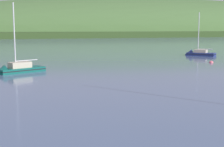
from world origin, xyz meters
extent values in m
cube|color=#314A21|center=(22.11, 224.06, 1.67)|extent=(578.55, 88.16, 3.33)
ellipsoid|color=#476B38|center=(95.15, 248.05, 0.00)|extent=(463.79, 105.81, 55.21)
sphere|color=#4C5B33|center=(114.92, 209.10, 6.34)|extent=(8.60, 8.60, 8.60)
cube|color=navy|center=(28.47, 72.62, 0.14)|extent=(5.93, 6.08, 1.12)
cone|color=navy|center=(26.39, 74.82, 0.14)|extent=(2.75, 2.71, 2.35)
cube|color=black|center=(28.47, 72.62, 0.38)|extent=(5.95, 6.10, 0.14)
cube|color=#BCB299|center=(28.36, 72.73, 1.04)|extent=(3.08, 3.12, 0.68)
cylinder|color=silver|center=(27.95, 73.17, 5.15)|extent=(0.17, 0.17, 8.89)
cylinder|color=silver|center=(29.04, 72.02, 1.53)|extent=(2.28, 2.40, 0.14)
cube|color=#0F564C|center=(-10.80, 55.82, 0.02)|extent=(7.05, 5.19, 1.27)
cube|color=black|center=(-10.80, 55.82, 0.36)|extent=(7.06, 5.21, 0.13)
cube|color=#BCB299|center=(-10.95, 55.74, 1.07)|extent=(3.43, 2.83, 0.83)
cylinder|color=silver|center=(-11.55, 55.44, 5.24)|extent=(0.17, 0.17, 9.17)
cylinder|color=silver|center=(-9.99, 56.24, 1.64)|extent=(3.19, 1.71, 0.14)
sphere|color=#E06675|center=(22.42, 59.15, 0.00)|extent=(0.77, 0.77, 0.77)
cylinder|color=black|center=(22.42, 59.15, 0.43)|extent=(0.04, 0.04, 0.08)
camera|label=1|loc=(-11.49, 6.61, 6.52)|focal=53.53mm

